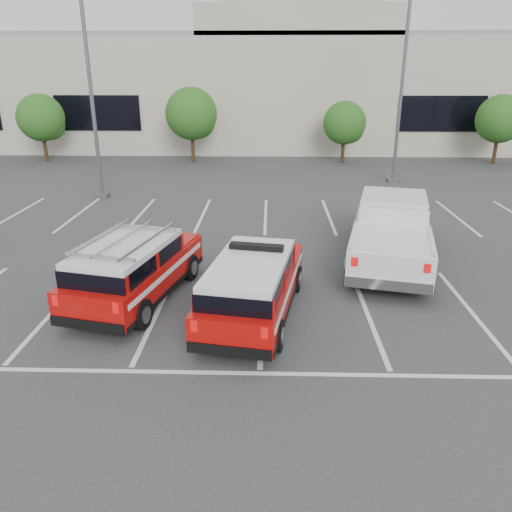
{
  "coord_description": "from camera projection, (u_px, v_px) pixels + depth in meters",
  "views": [
    {
      "loc": [
        0.17,
        -11.6,
        5.87
      ],
      "look_at": [
        -0.19,
        1.25,
        1.05
      ],
      "focal_mm": 35.0,
      "sensor_mm": 36.0,
      "label": 1
    }
  ],
  "objects": [
    {
      "name": "tree_left",
      "position": [
        43.0,
        119.0,
        32.98
      ],
      "size": [
        3.07,
        3.07,
        4.42
      ],
      "color": "#3F2B19",
      "rests_on": "ground"
    },
    {
      "name": "light_pole_left",
      "position": [
        90.0,
        86.0,
        22.55
      ],
      "size": [
        0.9,
        0.6,
        10.24
      ],
      "color": "#59595E",
      "rests_on": "ground"
    },
    {
      "name": "convention_building",
      "position": [
        271.0,
        84.0,
        41.09
      ],
      "size": [
        60.0,
        16.99,
        13.2
      ],
      "color": "beige",
      "rests_on": "ground"
    },
    {
      "name": "white_pickup",
      "position": [
        391.0,
        236.0,
        16.13
      ],
      "size": [
        3.75,
        7.01,
        2.04
      ],
      "rotation": [
        0.0,
        0.0,
        -0.23
      ],
      "color": "silver",
      "rests_on": "ground"
    },
    {
      "name": "ground",
      "position": [
        262.0,
        311.0,
        12.92
      ],
      "size": [
        120.0,
        120.0,
        0.0
      ],
      "primitive_type": "plane",
      "color": "#303032",
      "rests_on": "ground"
    },
    {
      "name": "light_pole_mid",
      "position": [
        402.0,
        83.0,
        25.9
      ],
      "size": [
        0.9,
        0.6,
        10.24
      ],
      "color": "#59595E",
      "rests_on": "ground"
    },
    {
      "name": "stall_markings",
      "position": [
        264.0,
        251.0,
        17.13
      ],
      "size": [
        23.0,
        15.0,
        0.01
      ],
      "primitive_type": "cube",
      "color": "silver",
      "rests_on": "ground"
    },
    {
      "name": "ladder_suv",
      "position": [
        135.0,
        273.0,
        13.3
      ],
      "size": [
        2.97,
        5.18,
        1.92
      ],
      "rotation": [
        0.0,
        0.0,
        -0.23
      ],
      "color": "#AA0A08",
      "rests_on": "ground"
    },
    {
      "name": "tree_right",
      "position": [
        501.0,
        121.0,
        32.19
      ],
      "size": [
        3.07,
        3.07,
        4.42
      ],
      "color": "#3F2B19",
      "rests_on": "ground"
    },
    {
      "name": "tree_mid_left",
      "position": [
        193.0,
        116.0,
        32.62
      ],
      "size": [
        3.37,
        3.37,
        4.85
      ],
      "color": "#3F2B19",
      "rests_on": "ground"
    },
    {
      "name": "tree_mid_right",
      "position": [
        346.0,
        124.0,
        32.55
      ],
      "size": [
        2.77,
        2.77,
        3.99
      ],
      "color": "#3F2B19",
      "rests_on": "ground"
    },
    {
      "name": "fire_chief_suv",
      "position": [
        253.0,
        290.0,
        12.41
      ],
      "size": [
        2.68,
        5.3,
        1.78
      ],
      "rotation": [
        0.0,
        0.0,
        -0.17
      ],
      "color": "#AA0A08",
      "rests_on": "ground"
    }
  ]
}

